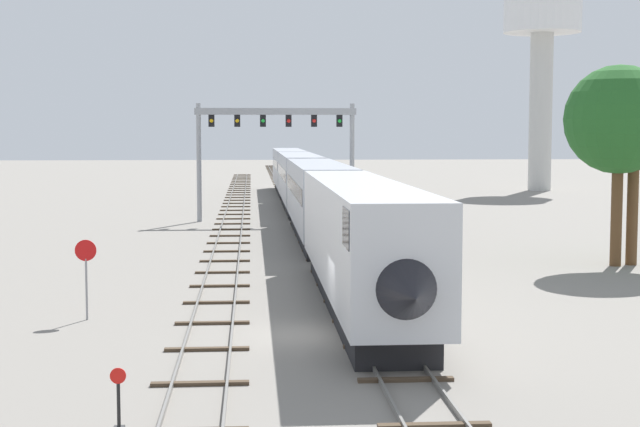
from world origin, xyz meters
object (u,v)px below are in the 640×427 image
Objects in this scene: trackside_tree_left at (635,121)px; passenger_train at (307,187)px; switch_stand at (119,409)px; trackside_tree_mid at (619,120)px; water_tower at (542,30)px; stop_sign at (86,268)px; signal_gantry at (276,135)px.

passenger_train is at bearing 122.23° from trackside_tree_left.
trackside_tree_mid is at bearing 49.60° from switch_stand.
switch_stand is at bearing -130.40° from trackside_tree_mid.
trackside_tree_left is (-13.97, -60.47, -11.09)m from water_tower.
water_tower is at bearing 61.81° from stop_sign.
stop_sign is (-10.00, -36.17, -0.73)m from passenger_train.
switch_stand is at bearing -131.27° from trackside_tree_left.
stop_sign is at bearing -101.75° from signal_gantry.
trackside_tree_mid reaches higher than signal_gantry.
signal_gantry is 8.29× the size of switch_stand.
passenger_train is 3.84× the size of water_tower.
water_tower is 2.37× the size of trackside_tree_mid.
passenger_train is 9.27× the size of trackside_tree_left.
switch_stand is (-36.11, -85.70, -17.81)m from water_tower.
switch_stand is 0.15× the size of trackside_tree_mid.
passenger_train is at bearing -128.40° from water_tower.
signal_gantry is 4.20× the size of stop_sign.
switch_stand is 0.15× the size of trackside_tree_left.
trackside_tree_mid is (24.09, 11.98, 5.40)m from stop_sign.
trackside_tree_mid reaches higher than switch_stand.
water_tower is at bearing 76.21° from trackside_tree_mid.
trackside_tree_mid is at bearing -57.13° from signal_gantry.
trackside_tree_mid is at bearing 26.44° from stop_sign.
stop_sign is at bearing -105.45° from passenger_train.
water_tower is 63.04m from trackside_tree_left.
stop_sign is (-39.01, -72.78, -16.46)m from water_tower.
trackside_tree_mid is (-14.92, -60.80, -11.06)m from water_tower.
water_tower reaches higher than trackside_tree_left.
water_tower is 8.25× the size of stop_sign.
trackside_tree_left is (15.04, -23.86, 4.64)m from passenger_train.
signal_gantry is 0.51× the size of water_tower.
water_tower is (29.01, 36.61, 15.73)m from passenger_train.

